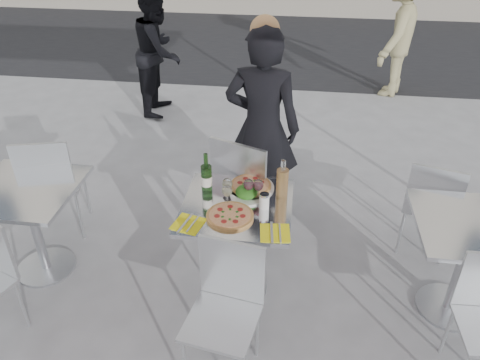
# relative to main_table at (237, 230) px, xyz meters

# --- Properties ---
(ground) EXTENTS (80.00, 80.00, 0.00)m
(ground) POSITION_rel_main_table_xyz_m (0.00, 0.00, -0.54)
(ground) COLOR slate
(street_asphalt) EXTENTS (24.00, 5.00, 0.00)m
(street_asphalt) POSITION_rel_main_table_xyz_m (0.00, 6.50, -0.54)
(street_asphalt) COLOR black
(street_asphalt) RESTS_ON ground
(main_table) EXTENTS (0.72, 0.72, 0.75)m
(main_table) POSITION_rel_main_table_xyz_m (0.00, 0.00, 0.00)
(main_table) COLOR #B7BABF
(main_table) RESTS_ON ground
(side_table_left) EXTENTS (0.72, 0.72, 0.75)m
(side_table_left) POSITION_rel_main_table_xyz_m (-1.50, 0.00, 0.00)
(side_table_left) COLOR #B7BABF
(side_table_left) RESTS_ON ground
(side_table_right) EXTENTS (0.72, 0.72, 0.75)m
(side_table_right) POSITION_rel_main_table_xyz_m (1.50, 0.00, 0.00)
(side_table_right) COLOR #B7BABF
(side_table_right) RESTS_ON ground
(chair_far) EXTENTS (0.59, 0.60, 1.00)m
(chair_far) POSITION_rel_main_table_xyz_m (-0.00, 0.50, 0.05)
(chair_far) COLOR silver
(chair_far) RESTS_ON ground
(chair_near) EXTENTS (0.46, 0.47, 0.87)m
(chair_near) POSITION_rel_main_table_xyz_m (0.03, -0.62, -0.02)
(chair_near) COLOR silver
(chair_near) RESTS_ON ground
(side_chair_lfar) EXTENTS (0.52, 0.53, 0.93)m
(side_chair_lfar) POSITION_rel_main_table_xyz_m (-1.56, 0.43, 0.01)
(side_chair_lfar) COLOR silver
(side_chair_lfar) RESTS_ON ground
(side_chair_rfar) EXTENTS (0.48, 0.49, 0.85)m
(side_chair_rfar) POSITION_rel_main_table_xyz_m (1.41, 0.59, -0.04)
(side_chair_rfar) COLOR silver
(side_chair_rfar) RESTS_ON ground
(woman_diner) EXTENTS (0.66, 0.47, 1.70)m
(woman_diner) POSITION_rel_main_table_xyz_m (0.07, 0.95, 0.31)
(woman_diner) COLOR black
(woman_diner) RESTS_ON ground
(pedestrian_a) EXTENTS (0.61, 0.77, 1.57)m
(pedestrian_a) POSITION_rel_main_table_xyz_m (-1.42, 3.07, 0.24)
(pedestrian_a) COLOR black
(pedestrian_a) RESTS_ON ground
(pedestrian_b) EXTENTS (1.01, 1.27, 1.72)m
(pedestrian_b) POSITION_rel_main_table_xyz_m (1.59, 4.08, 0.32)
(pedestrian_b) COLOR tan
(pedestrian_b) RESTS_ON ground
(pizza_near) EXTENTS (0.30, 0.30, 0.02)m
(pizza_near) POSITION_rel_main_table_xyz_m (-0.03, -0.14, 0.22)
(pizza_near) COLOR tan
(pizza_near) RESTS_ON main_table
(pizza_far) EXTENTS (0.32, 0.32, 0.03)m
(pizza_far) POSITION_rel_main_table_xyz_m (0.07, 0.22, 0.23)
(pizza_far) COLOR white
(pizza_far) RESTS_ON main_table
(salad_plate) EXTENTS (0.22, 0.22, 0.09)m
(salad_plate) POSITION_rel_main_table_xyz_m (0.05, 0.09, 0.25)
(salad_plate) COLOR white
(salad_plate) RESTS_ON main_table
(wine_bottle) EXTENTS (0.07, 0.08, 0.29)m
(wine_bottle) POSITION_rel_main_table_xyz_m (-0.22, 0.13, 0.32)
(wine_bottle) COLOR #295921
(wine_bottle) RESTS_ON main_table
(carafe) EXTENTS (0.08, 0.08, 0.29)m
(carafe) POSITION_rel_main_table_xyz_m (0.29, 0.12, 0.33)
(carafe) COLOR tan
(carafe) RESTS_ON main_table
(sugar_shaker) EXTENTS (0.06, 0.06, 0.11)m
(sugar_shaker) POSITION_rel_main_table_xyz_m (0.18, -0.00, 0.26)
(sugar_shaker) COLOR white
(sugar_shaker) RESTS_ON main_table
(wineglass_white_a) EXTENTS (0.07, 0.07, 0.16)m
(wineglass_white_a) POSITION_rel_main_table_xyz_m (-0.06, -0.01, 0.32)
(wineglass_white_a) COLOR white
(wineglass_white_a) RESTS_ON main_table
(wineglass_white_b) EXTENTS (0.07, 0.07, 0.16)m
(wineglass_white_b) POSITION_rel_main_table_xyz_m (-0.07, 0.07, 0.32)
(wineglass_white_b) COLOR white
(wineglass_white_b) RESTS_ON main_table
(wineglass_red_a) EXTENTS (0.07, 0.07, 0.16)m
(wineglass_red_a) POSITION_rel_main_table_xyz_m (0.07, 0.08, 0.32)
(wineglass_red_a) COLOR white
(wineglass_red_a) RESTS_ON main_table
(wineglass_red_b) EXTENTS (0.07, 0.07, 0.16)m
(wineglass_red_b) POSITION_rel_main_table_xyz_m (0.13, 0.08, 0.32)
(wineglass_red_b) COLOR white
(wineglass_red_b) RESTS_ON main_table
(napkin_left) EXTENTS (0.22, 0.22, 0.01)m
(napkin_left) POSITION_rel_main_table_xyz_m (-0.27, -0.24, 0.21)
(napkin_left) COLOR #FFFE16
(napkin_left) RESTS_ON main_table
(napkin_right) EXTENTS (0.20, 0.20, 0.01)m
(napkin_right) POSITION_rel_main_table_xyz_m (0.27, -0.26, 0.21)
(napkin_right) COLOR #FFFE16
(napkin_right) RESTS_ON main_table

